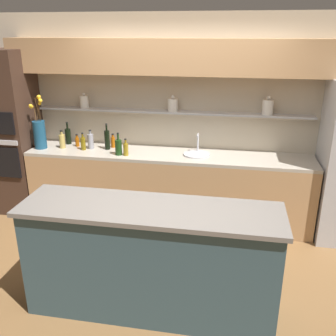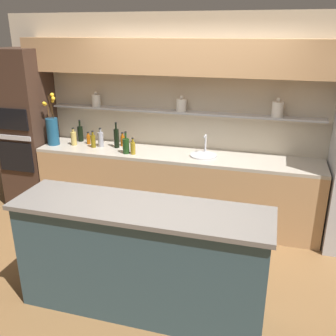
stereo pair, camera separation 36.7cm
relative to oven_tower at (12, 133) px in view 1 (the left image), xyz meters
The scene contains 16 objects.
ground_plane 2.82m from the oven_tower, 28.30° to the right, with size 12.00×12.00×0.00m, color brown.
back_wall_unit 2.36m from the oven_tower, ahead, with size 5.20×0.44×2.60m.
back_counter_unit 2.23m from the oven_tower, ahead, with size 3.63×0.62×0.92m.
island_counter 2.93m from the oven_tower, 36.95° to the right, with size 2.20×0.61×1.02m.
oven_tower is the anchor object (origin of this frame).
flower_vase 0.45m from the oven_tower, ahead, with size 0.18×0.16×0.70m.
sink_fixture 2.50m from the oven_tower, ahead, with size 0.33×0.33×0.25m.
bottle_oil_0 1.65m from the oven_tower, ahead, with size 0.06×0.06×0.22m.
bottle_spirit_1 1.10m from the oven_tower, ahead, with size 0.07×0.07×0.25m.
bottle_spirit_2 0.72m from the oven_tower, ahead, with size 0.08×0.08×0.24m.
bottle_sauce_3 1.38m from the oven_tower, ahead, with size 0.06×0.06×0.19m.
bottle_wine_4 1.55m from the oven_tower, ahead, with size 0.08×0.08×0.28m.
bottle_oil_5 1.03m from the oven_tower, ahead, with size 0.06×0.06×0.23m.
bottle_sauce_6 0.90m from the oven_tower, ahead, with size 0.05×0.05×0.17m.
bottle_wine_7 1.33m from the oven_tower, ahead, with size 0.07×0.07×0.34m.
bottle_wine_8 0.74m from the oven_tower, 14.38° to the left, with size 0.08×0.08×0.30m.
Camera 1 is at (0.64, -3.19, 2.39)m, focal length 40.00 mm.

